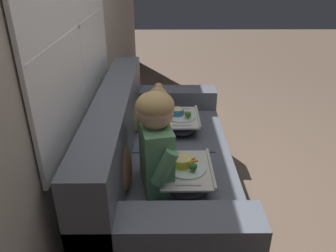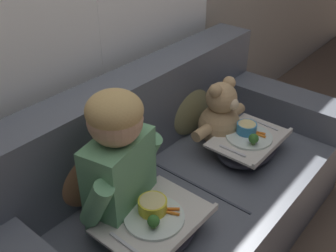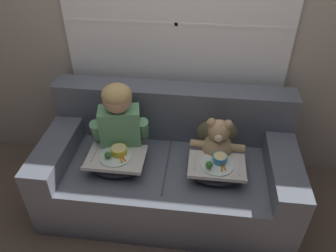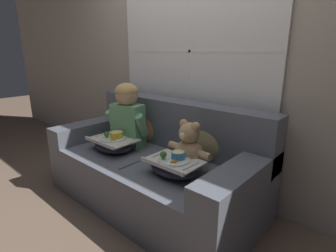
% 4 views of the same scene
% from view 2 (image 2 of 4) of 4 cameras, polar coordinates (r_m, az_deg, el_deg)
% --- Properties ---
extents(ground_plane, '(14.00, 14.00, 0.00)m').
position_cam_2_polar(ground_plane, '(2.22, 2.36, -16.55)').
color(ground_plane, brown).
extents(couch, '(1.90, 0.92, 0.88)m').
position_cam_2_polar(couch, '(2.02, 1.11, -9.70)').
color(couch, '#565B66').
rests_on(couch, ground_plane).
extents(throw_pillow_behind_child, '(0.38, 0.18, 0.39)m').
position_cam_2_polar(throw_pillow_behind_child, '(1.75, -11.86, -5.49)').
color(throw_pillow_behind_child, '#B2754C').
rests_on(throw_pillow_behind_child, couch).
extents(throw_pillow_behind_teddy, '(0.37, 0.18, 0.39)m').
position_cam_2_polar(throw_pillow_behind_teddy, '(2.19, 2.85, 3.49)').
color(throw_pillow_behind_teddy, '#898456').
rests_on(throw_pillow_behind_teddy, couch).
extents(child_figure, '(0.45, 0.25, 0.60)m').
position_cam_2_polar(child_figure, '(1.52, -7.24, -4.23)').
color(child_figure, '#66A370').
rests_on(child_figure, couch).
extents(teddy_bear, '(0.41, 0.28, 0.38)m').
position_cam_2_polar(teddy_bear, '(2.09, 7.64, 1.17)').
color(teddy_bear, tan).
rests_on(teddy_bear, couch).
extents(lap_tray_child, '(0.42, 0.31, 0.18)m').
position_cam_2_polar(lap_tray_child, '(1.60, -1.95, -14.38)').
color(lap_tray_child, '#2D2D38').
rests_on(lap_tray_child, child_figure).
extents(lap_tray_teddy, '(0.40, 0.29, 0.18)m').
position_cam_2_polar(lap_tray_teddy, '(2.07, 11.53, -2.70)').
color(lap_tray_teddy, '#2D2D38').
rests_on(lap_tray_teddy, teddy_bear).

